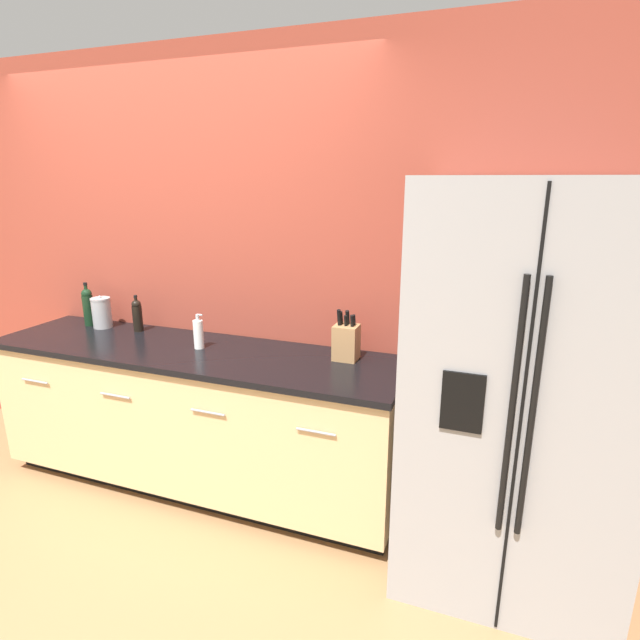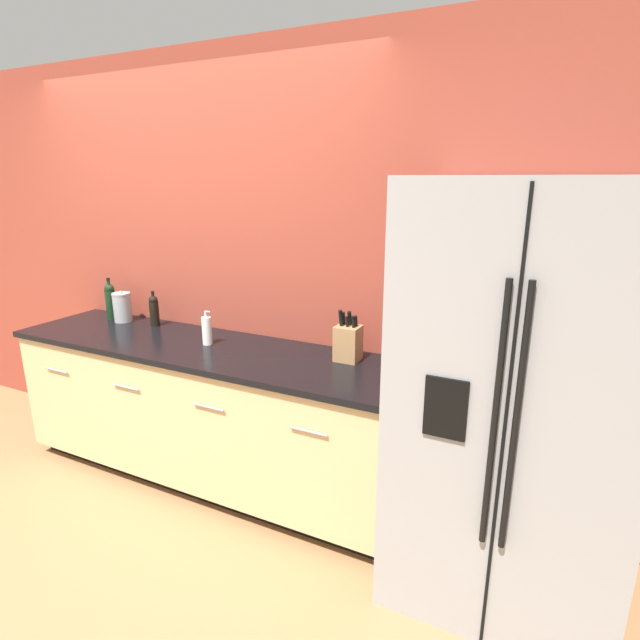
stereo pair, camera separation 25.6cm
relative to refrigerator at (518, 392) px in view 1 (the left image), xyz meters
The scene contains 9 objects.
ground_plane 2.36m from the refrigerator, 157.43° to the right, with size 14.00×14.00×0.00m, color #997047.
wall_back 2.08m from the refrigerator, 167.85° to the left, with size 10.00×0.05×2.60m.
counter_unit 1.83m from the refrigerator, behind, with size 2.51×0.64×0.90m.
refrigerator is the anchor object (origin of this frame).
knife_block 0.90m from the refrigerator, 165.56° to the left, with size 0.13×0.12×0.28m.
wine_bottle 2.70m from the refrigerator, behind, with size 0.07×0.07×0.29m.
soap_dispenser 1.73m from the refrigerator, behind, with size 0.06×0.06×0.21m.
oil_bottle 2.31m from the refrigerator, behind, with size 0.06×0.06×0.24m.
steel_canister 2.58m from the refrigerator, behind, with size 0.12×0.12×0.22m.
Camera 1 is at (1.88, -1.40, 1.85)m, focal length 28.00 mm.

